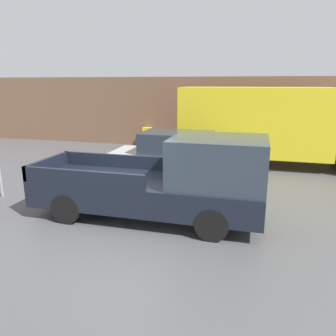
{
  "coord_description": "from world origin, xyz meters",
  "views": [
    {
      "loc": [
        3.2,
        -7.06,
        3.37
      ],
      "look_at": [
        0.9,
        1.44,
        1.08
      ],
      "focal_mm": 35.0,
      "sensor_mm": 36.0,
      "label": 1
    }
  ],
  "objects": [
    {
      "name": "pickup_truck",
      "position": [
        1.2,
        0.44,
        0.99
      ],
      "size": [
        5.77,
        1.97,
        2.15
      ],
      "color": "black",
      "rests_on": "ground"
    },
    {
      "name": "car",
      "position": [
        0.45,
        3.96,
        0.86
      ],
      "size": [
        4.42,
        1.84,
        1.71
      ],
      "color": "#B7BABF",
      "rests_on": "ground"
    },
    {
      "name": "ground_plane",
      "position": [
        0.0,
        0.0,
        0.0
      ],
      "size": [
        60.0,
        60.0,
        0.0
      ],
      "primitive_type": "plane",
      "color": "#4C4C4F"
    },
    {
      "name": "newspaper_box",
      "position": [
        -2.52,
        9.78,
        0.51
      ],
      "size": [
        0.45,
        0.4,
        1.03
      ],
      "color": "gold",
      "rests_on": "ground"
    },
    {
      "name": "delivery_truck",
      "position": [
        3.67,
        7.07,
        1.73
      ],
      "size": [
        7.89,
        2.43,
        3.21
      ],
      "color": "gold",
      "rests_on": "ground"
    },
    {
      "name": "building_wall",
      "position": [
        0.0,
        10.11,
        1.84
      ],
      "size": [
        28.0,
        0.15,
        3.69
      ],
      "color": "brown",
      "rests_on": "ground"
    }
  ]
}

